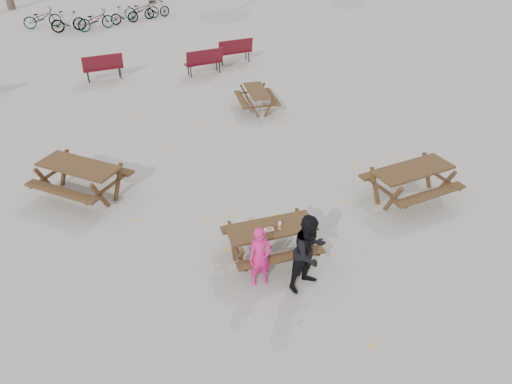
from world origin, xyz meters
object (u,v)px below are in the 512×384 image
object	(u,v)px
adult	(309,252)
picnic_table_north	(81,180)
soda_bottle	(280,225)
child	(260,257)
main_picnic_table	(271,234)
food_tray	(269,230)
picnic_table_east	(411,184)
picnic_table_far	(257,100)

from	to	relation	value
adult	picnic_table_north	size ratio (longest dim) A/B	0.80
soda_bottle	child	world-z (taller)	child
main_picnic_table	child	world-z (taller)	child
food_tray	picnic_table_east	size ratio (longest dim) A/B	0.09
picnic_table_far	picnic_table_north	bearing A→B (deg)	127.67
picnic_table_east	main_picnic_table	bearing A→B (deg)	-173.92
adult	picnic_table_far	bearing A→B (deg)	55.64
main_picnic_table	soda_bottle	bearing A→B (deg)	-33.12
picnic_table_east	adult	bearing A→B (deg)	-158.62
adult	food_tray	bearing A→B (deg)	94.55
adult	picnic_table_north	bearing A→B (deg)	108.08
soda_bottle	child	distance (m)	0.86
food_tray	main_picnic_table	bearing A→B (deg)	50.29
soda_bottle	adult	bearing A→B (deg)	-74.81
soda_bottle	picnic_table_east	bearing A→B (deg)	16.50
child	picnic_table_north	world-z (taller)	child
soda_bottle	picnic_table_north	xyz separation A→B (m)	(-3.79, 3.74, -0.41)
food_tray	adult	world-z (taller)	adult
main_picnic_table	child	distance (m)	0.82
main_picnic_table	picnic_table_far	size ratio (longest dim) A/B	1.14
child	picnic_table_far	xyz separation A→B (m)	(2.57, 8.07, -0.30)
child	picnic_table_north	size ratio (longest dim) A/B	0.63
picnic_table_north	child	bearing A→B (deg)	-11.18
adult	picnic_table_north	xyz separation A→B (m)	(-4.05, 4.67, -0.38)
soda_bottle	picnic_table_east	world-z (taller)	soda_bottle
main_picnic_table	picnic_table_east	distance (m)	4.11
picnic_table_east	picnic_table_north	size ratio (longest dim) A/B	0.98
adult	picnic_table_east	bearing A→B (deg)	7.12
adult	picnic_table_north	world-z (taller)	adult
adult	picnic_table_far	world-z (taller)	adult
soda_bottle	picnic_table_far	world-z (taller)	soda_bottle
picnic_table_north	picnic_table_far	distance (m)	6.87
child	adult	xyz separation A→B (m)	(0.86, -0.34, 0.17)
main_picnic_table	picnic_table_north	distance (m)	5.16
picnic_table_east	picnic_table_far	bearing A→B (deg)	97.74
food_tray	picnic_table_far	world-z (taller)	food_tray
adult	soda_bottle	bearing A→B (deg)	82.36
main_picnic_table	picnic_table_north	size ratio (longest dim) A/B	0.89
child	picnic_table_far	size ratio (longest dim) A/B	0.81
soda_bottle	picnic_table_north	size ratio (longest dim) A/B	0.08
food_tray	picnic_table_far	distance (m)	7.82
main_picnic_table	child	size ratio (longest dim) A/B	1.40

